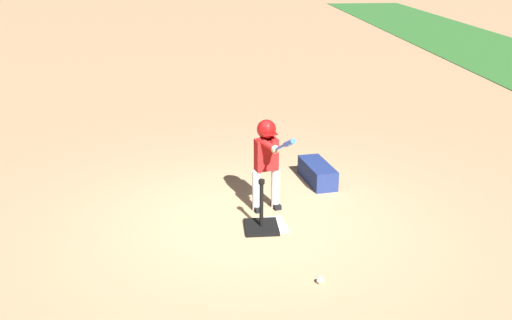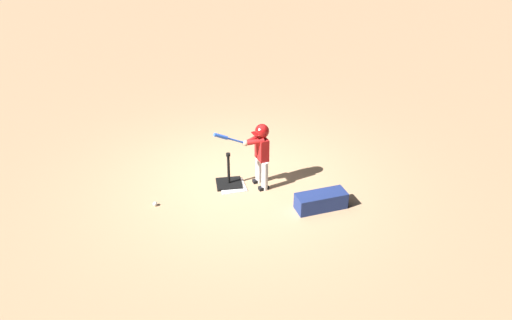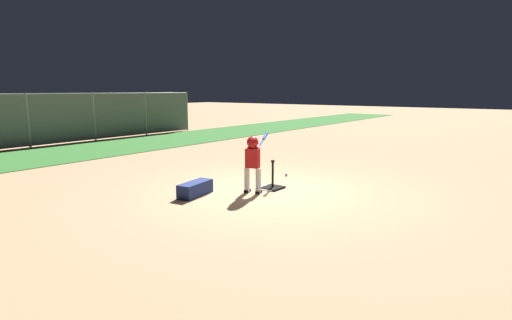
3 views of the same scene
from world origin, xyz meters
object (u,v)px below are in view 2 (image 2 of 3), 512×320
at_px(batter_child, 260,148).
at_px(equipment_bag, 321,201).
at_px(batting_tee, 229,181).
at_px(baseball, 155,204).

distance_m(batter_child, equipment_bag, 1.36).
bearing_deg(batting_tee, batter_child, 167.06).
xyz_separation_m(batting_tee, equipment_bag, (-1.42, 0.94, 0.06)).
bearing_deg(batter_child, equipment_bag, 137.15).
distance_m(baseball, equipment_bag, 2.75).
height_order(batting_tee, batter_child, batter_child).
height_order(batter_child, equipment_bag, batter_child).
distance_m(batting_tee, equipment_bag, 1.71).
bearing_deg(equipment_bag, batting_tee, -43.03).
height_order(batter_child, baseball, batter_child).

